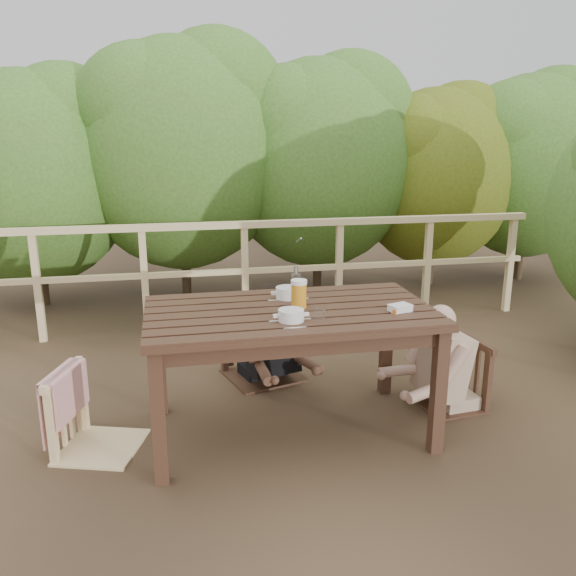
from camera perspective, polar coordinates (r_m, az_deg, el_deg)
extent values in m
plane|color=brown|center=(3.72, 0.16, -13.70)|extent=(60.00, 60.00, 0.00)
cube|color=#382216|center=(3.55, 0.17, -8.24)|extent=(1.67, 0.94, 0.77)
cube|color=#E1C38A|center=(3.51, -18.27, -8.20)|extent=(0.57, 0.57, 0.90)
cube|color=#382216|center=(4.29, -2.52, -2.26)|extent=(0.64, 0.64, 1.04)
cube|color=#382216|center=(4.02, 15.68, -5.43)|extent=(0.46, 0.46, 0.85)
cube|color=#E1C38A|center=(5.39, -4.21, 1.20)|extent=(5.60, 0.10, 1.01)
cylinder|color=white|center=(3.19, 0.30, -2.80)|extent=(0.24, 0.24, 0.08)
cylinder|color=silver|center=(3.63, 0.00, -0.57)|extent=(0.26, 0.26, 0.09)
cylinder|color=orange|center=(3.42, 1.07, -0.69)|extent=(0.09, 0.09, 0.18)
cylinder|color=silver|center=(3.55, 0.78, 0.30)|extent=(0.06, 0.06, 0.23)
cylinder|color=silver|center=(3.21, 3.03, -2.71)|extent=(0.07, 0.07, 0.08)
cube|color=white|center=(3.43, 10.88, -2.03)|extent=(0.15, 0.13, 0.05)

